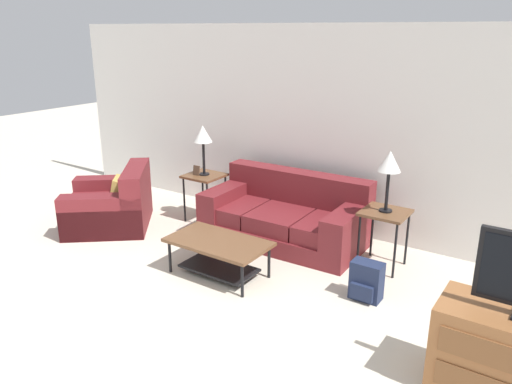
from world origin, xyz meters
The scene contains 10 objects.
wall_back centered at (0.00, 4.15, 1.30)m, with size 8.63×0.06×2.60m.
couch centered at (-0.12, 3.48, 0.29)m, with size 1.99×1.04×0.82m.
armchair centered at (-2.28, 2.59, 0.28)m, with size 1.48×1.48×0.80m.
coffee_table centered at (-0.23, 2.27, 0.30)m, with size 1.08×0.61×0.40m.
side_table_left centered at (-1.38, 3.45, 0.58)m, with size 0.49×0.47×0.66m.
side_table_right centered at (1.15, 3.45, 0.58)m, with size 0.49×0.47×0.66m.
table_lamp_left centered at (-1.38, 3.45, 1.19)m, with size 0.24×0.24×0.67m.
table_lamp_right centered at (1.15, 3.45, 1.19)m, with size 0.24×0.24×0.67m.
backpack centered at (1.28, 2.68, 0.19)m, with size 0.30×0.26×0.39m.
picture_frame centered at (-1.46, 3.38, 0.72)m, with size 0.10×0.04×0.13m.
Camera 1 is at (2.81, -1.52, 2.54)m, focal length 35.00 mm.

